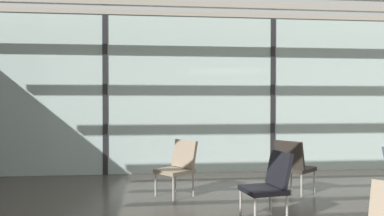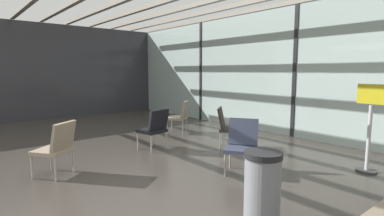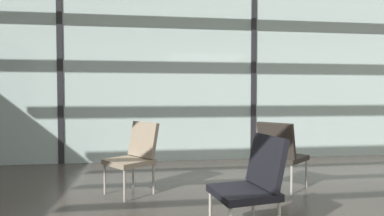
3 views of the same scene
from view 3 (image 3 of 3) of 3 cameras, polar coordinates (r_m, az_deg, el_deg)
The scene contains 7 objects.
glass_curtain_wall at distance 6.35m, azimuth 10.57°, elevation 5.98°, with size 14.00×0.08×3.25m, color #A3B7B2.
window_mullion_0 at distance 6.21m, azimuth -21.95°, elevation 5.94°, with size 0.10×0.12×3.25m, color black.
window_mullion_1 at distance 6.35m, azimuth 10.57°, elevation 5.98°, with size 0.10×0.12×3.25m, color black.
parked_airplane at distance 12.01m, azimuth 0.26°, elevation 5.90°, with size 14.29×3.94×3.94m.
lounge_chair_0 at distance 4.13m, azimuth -9.93°, elevation -7.75°, with size 0.71×0.70×0.87m.
lounge_chair_1 at distance 4.34m, azimuth 15.23°, elevation -7.31°, with size 0.71×0.70×0.87m.
lounge_chair_3 at distance 2.85m, azimuth 10.56°, elevation -12.34°, with size 0.60×0.56×0.87m.
Camera 3 is at (-2.00, -0.81, 1.21)m, focal length 30.54 mm.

